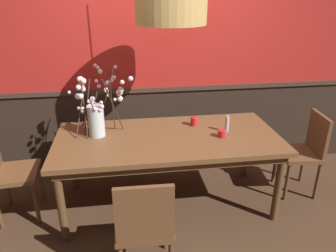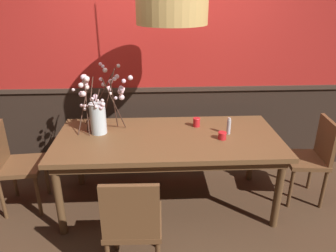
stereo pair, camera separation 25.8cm
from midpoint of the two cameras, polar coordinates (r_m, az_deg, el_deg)
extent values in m
plane|color=#4C3321|center=(3.42, -2.22, -13.54)|extent=(24.00, 24.00, 0.00)
cube|color=#2D2119|center=(3.87, -3.62, -0.51)|extent=(5.57, 0.12, 0.99)
cube|color=#3E2E24|center=(3.68, -3.81, 6.76)|extent=(5.57, 0.14, 0.05)
cube|color=#B2231E|center=(3.55, -4.22, 20.49)|extent=(5.57, 0.12, 1.79)
cube|color=brown|center=(3.04, -2.43, -2.29)|extent=(2.13, 0.99, 0.05)
cube|color=brown|center=(3.06, -2.41, -3.35)|extent=(2.02, 0.88, 0.08)
cylinder|color=brown|center=(2.96, -21.06, -13.38)|extent=(0.07, 0.07, 0.72)
cylinder|color=brown|center=(3.13, 16.88, -10.58)|extent=(0.07, 0.07, 0.72)
cylinder|color=brown|center=(3.63, -18.58, -5.84)|extent=(0.07, 0.07, 0.72)
cylinder|color=brown|center=(3.77, 11.91, -3.94)|extent=(0.07, 0.07, 0.72)
cube|color=brown|center=(3.39, -27.59, -7.55)|extent=(0.42, 0.46, 0.04)
cylinder|color=brown|center=(3.62, -23.71, -9.29)|extent=(0.04, 0.04, 0.44)
cylinder|color=brown|center=(3.32, -24.71, -12.59)|extent=(0.04, 0.04, 0.44)
cylinder|color=brown|center=(3.70, -28.77, -9.53)|extent=(0.04, 0.04, 0.44)
cube|color=brown|center=(3.89, -8.52, -1.41)|extent=(0.43, 0.39, 0.04)
cube|color=brown|center=(3.96, -8.69, 2.93)|extent=(0.40, 0.05, 0.46)
cylinder|color=brown|center=(3.85, -5.66, -5.42)|extent=(0.04, 0.04, 0.42)
cylinder|color=brown|center=(3.86, -11.04, -5.65)|extent=(0.04, 0.04, 0.42)
cylinder|color=brown|center=(4.14, -5.79, -3.28)|extent=(0.04, 0.04, 0.42)
cylinder|color=brown|center=(4.15, -10.79, -3.51)|extent=(0.04, 0.04, 0.42)
cube|color=brown|center=(3.59, 20.51, -4.74)|extent=(0.42, 0.44, 0.04)
cube|color=brown|center=(3.57, 23.54, -1.30)|extent=(0.07, 0.39, 0.42)
cylinder|color=brown|center=(3.51, 18.57, -9.60)|extent=(0.04, 0.04, 0.43)
cylinder|color=brown|center=(3.78, 16.79, -6.83)|extent=(0.04, 0.04, 0.43)
cylinder|color=brown|center=(3.63, 23.36, -9.17)|extent=(0.04, 0.04, 0.43)
cylinder|color=brown|center=(3.90, 21.27, -6.54)|extent=(0.04, 0.04, 0.43)
cube|color=brown|center=(2.49, -7.42, -17.00)|extent=(0.43, 0.44, 0.04)
cube|color=brown|center=(2.19, -7.74, -15.56)|extent=(0.40, 0.05, 0.43)
cylinder|color=brown|center=(2.80, -11.03, -18.28)|extent=(0.04, 0.04, 0.42)
cylinder|color=brown|center=(2.79, -3.30, -17.98)|extent=(0.04, 0.04, 0.42)
cylinder|color=silver|center=(3.09, -15.12, 0.86)|extent=(0.15, 0.15, 0.30)
cylinder|color=silver|center=(3.13, -14.90, -1.09)|extent=(0.14, 0.14, 0.07)
cylinder|color=#472D23|center=(3.02, -14.93, 1.34)|extent=(0.11, 0.11, 0.39)
sphere|color=#F5CADF|center=(2.98, -14.57, 2.81)|extent=(0.04, 0.04, 0.04)
sphere|color=white|center=(2.96, -14.25, 3.38)|extent=(0.04, 0.04, 0.04)
sphere|color=white|center=(2.96, -14.36, 4.09)|extent=(0.03, 0.03, 0.03)
sphere|color=silver|center=(3.04, -14.74, 1.23)|extent=(0.04, 0.04, 0.04)
sphere|color=silver|center=(2.96, -15.45, 2.90)|extent=(0.03, 0.03, 0.03)
cylinder|color=#472D23|center=(3.06, -17.09, 2.49)|extent=(0.03, 0.13, 0.50)
sphere|color=silver|center=(3.03, -17.77, 5.06)|extent=(0.05, 0.05, 0.05)
sphere|color=silver|center=(3.08, -17.41, 2.36)|extent=(0.03, 0.03, 0.03)
sphere|color=white|center=(3.01, -18.21, 6.54)|extent=(0.05, 0.05, 0.05)
cylinder|color=#472D23|center=(3.04, -12.34, 3.41)|extent=(0.02, 0.27, 0.56)
sphere|color=silver|center=(3.01, -11.05, 4.80)|extent=(0.05, 0.05, 0.05)
sphere|color=#FACFE7|center=(2.98, -10.73, 7.70)|extent=(0.04, 0.04, 0.04)
sphere|color=#FADBD5|center=(2.98, -10.88, 6.24)|extent=(0.04, 0.04, 0.04)
sphere|color=silver|center=(2.96, -11.01, 5.82)|extent=(0.04, 0.04, 0.04)
sphere|color=#FFCACF|center=(2.99, -11.25, 5.80)|extent=(0.06, 0.06, 0.06)
sphere|color=silver|center=(3.00, -10.99, 5.72)|extent=(0.03, 0.03, 0.03)
cylinder|color=#472D23|center=(3.11, -13.55, 4.46)|extent=(0.20, 0.24, 0.63)
sphere|color=#F3CAE2|center=(3.12, -13.15, 7.53)|extent=(0.05, 0.05, 0.05)
sphere|color=#FCDBD4|center=(3.10, -13.14, 5.37)|extent=(0.03, 0.03, 0.03)
sphere|color=#FFD2D7|center=(3.10, -13.40, 6.23)|extent=(0.05, 0.05, 0.05)
sphere|color=silver|center=(3.10, -11.85, 10.32)|extent=(0.04, 0.04, 0.04)
sphere|color=white|center=(3.11, -12.47, 7.99)|extent=(0.04, 0.04, 0.04)
sphere|color=silver|center=(3.12, -12.07, 8.44)|extent=(0.04, 0.04, 0.04)
cylinder|color=#472D23|center=(3.13, -16.63, 3.25)|extent=(0.10, 0.11, 0.52)
sphere|color=silver|center=(3.12, -17.90, 7.94)|extent=(0.06, 0.06, 0.06)
sphere|color=#F4DDCF|center=(3.14, -17.28, 6.26)|extent=(0.05, 0.05, 0.05)
sphere|color=#FAD7D0|center=(3.14, -17.73, 7.14)|extent=(0.05, 0.05, 0.05)
sphere|color=#FCDBD3|center=(3.09, -17.32, 7.69)|extent=(0.06, 0.06, 0.06)
sphere|color=#F4C9D3|center=(3.13, -17.47, 6.76)|extent=(0.04, 0.04, 0.04)
sphere|color=#FFD9D4|center=(3.14, -17.67, 8.19)|extent=(0.03, 0.03, 0.03)
cylinder|color=#472D23|center=(3.15, -17.68, 3.05)|extent=(0.12, 0.26, 0.51)
sphere|color=silver|center=(3.15, -18.17, 5.02)|extent=(0.06, 0.06, 0.06)
sphere|color=#F5CCD9|center=(3.13, -18.04, 2.99)|extent=(0.03, 0.03, 0.03)
sphere|color=silver|center=(3.17, -19.59, 5.67)|extent=(0.03, 0.03, 0.03)
sphere|color=#F7D4D6|center=(3.16, -17.35, 2.93)|extent=(0.04, 0.04, 0.04)
cylinder|color=#472D23|center=(3.23, -14.98, 4.74)|extent=(0.36, 0.05, 0.60)
sphere|color=#FFC4D8|center=(3.30, -15.19, 10.42)|extent=(0.04, 0.04, 0.04)
sphere|color=white|center=(3.27, -14.56, 6.90)|extent=(0.04, 0.04, 0.04)
sphere|color=white|center=(3.31, -14.75, 10.07)|extent=(0.04, 0.04, 0.04)
sphere|color=#FFCBE7|center=(3.24, -15.01, 7.79)|extent=(0.04, 0.04, 0.04)
sphere|color=silver|center=(3.21, -15.50, 3.99)|extent=(0.04, 0.04, 0.04)
sphere|color=silver|center=(3.29, -14.33, 9.42)|extent=(0.05, 0.05, 0.05)
cylinder|color=#472D23|center=(3.11, -15.78, 2.23)|extent=(0.14, 0.01, 0.42)
sphere|color=#F9CCD0|center=(3.12, -16.31, 4.19)|extent=(0.04, 0.04, 0.04)
sphere|color=#F7D4D7|center=(3.13, -15.76, 3.54)|extent=(0.05, 0.05, 0.05)
sphere|color=#F9CDDD|center=(3.12, -15.75, 4.71)|extent=(0.05, 0.05, 0.05)
sphere|color=#F7DBD1|center=(3.10, -15.72, 2.78)|extent=(0.04, 0.04, 0.04)
cylinder|color=#472D23|center=(2.98, -12.21, 3.44)|extent=(0.16, 0.34, 0.60)
sphere|color=silver|center=(2.91, -11.07, 6.34)|extent=(0.05, 0.05, 0.05)
sphere|color=silver|center=(2.79, -9.41, 8.35)|extent=(0.04, 0.04, 0.04)
sphere|color=silver|center=(2.94, -12.02, 4.61)|extent=(0.03, 0.03, 0.03)
sphere|color=#F9CCDA|center=(2.90, -11.15, 6.59)|extent=(0.03, 0.03, 0.03)
cylinder|color=red|center=(3.02, 7.24, -1.38)|extent=(0.08, 0.08, 0.07)
torus|color=red|center=(3.01, 7.27, -0.84)|extent=(0.08, 0.08, 0.01)
cylinder|color=silver|center=(3.03, 7.23, -1.56)|extent=(0.05, 0.05, 0.04)
cylinder|color=red|center=(3.25, 2.42, 0.82)|extent=(0.07, 0.07, 0.09)
torus|color=red|center=(3.24, 2.44, 1.50)|extent=(0.07, 0.07, 0.01)
cylinder|color=silver|center=(3.26, 2.42, 0.60)|extent=(0.05, 0.05, 0.05)
cylinder|color=#ADADB2|center=(3.13, 8.22, 0.20)|extent=(0.04, 0.04, 0.15)
cylinder|color=beige|center=(3.10, 8.31, 1.61)|extent=(0.03, 0.03, 0.02)
cylinder|color=tan|center=(2.83, -2.24, 19.80)|extent=(0.61, 0.61, 0.20)
sphere|color=#F9EAB7|center=(2.84, -2.23, 19.18)|extent=(0.14, 0.14, 0.14)
camera|label=1|loc=(0.13, -92.48, -1.06)|focal=33.97mm
camera|label=2|loc=(0.13, 87.52, 1.06)|focal=33.97mm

